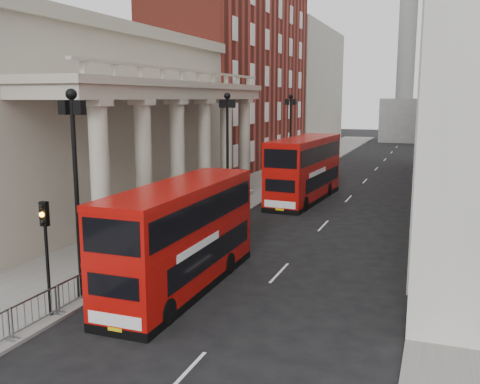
{
  "coord_description": "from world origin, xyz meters",
  "views": [
    {
      "loc": [
        12.67,
        -13.12,
        8.07
      ],
      "look_at": [
        2.95,
        12.89,
        3.18
      ],
      "focal_mm": 40.0,
      "sensor_mm": 36.0,
      "label": 1
    }
  ],
  "objects_px": {
    "traffic_light": "(45,237)",
    "bus_far": "(305,168)",
    "pedestrian_a": "(137,220)",
    "monument_column": "(406,54)",
    "bus_near": "(182,234)",
    "pedestrian_b": "(157,203)",
    "pedestrian_c": "(199,201)",
    "lamp_post_south": "(76,180)",
    "lamp_post_north": "(290,132)",
    "lamp_post_mid": "(227,146)"
  },
  "relations": [
    {
      "from": "lamp_post_mid",
      "to": "pedestrian_a",
      "type": "distance_m",
      "value": 8.13
    },
    {
      "from": "monument_column",
      "to": "pedestrian_a",
      "type": "xyz_separation_m",
      "value": [
        -9.93,
        -78.26,
        -15.04
      ]
    },
    {
      "from": "pedestrian_a",
      "to": "pedestrian_b",
      "type": "bearing_deg",
      "value": 86.43
    },
    {
      "from": "lamp_post_south",
      "to": "monument_column",
      "type": "bearing_deg",
      "value": 85.71
    },
    {
      "from": "pedestrian_c",
      "to": "monument_column",
      "type": "bearing_deg",
      "value": 84.78
    },
    {
      "from": "traffic_light",
      "to": "monument_column",
      "type": "bearing_deg",
      "value": 85.87
    },
    {
      "from": "lamp_post_south",
      "to": "pedestrian_c",
      "type": "height_order",
      "value": "lamp_post_south"
    },
    {
      "from": "pedestrian_c",
      "to": "traffic_light",
      "type": "bearing_deg",
      "value": -80.92
    },
    {
      "from": "lamp_post_south",
      "to": "lamp_post_north",
      "type": "height_order",
      "value": "same"
    },
    {
      "from": "monument_column",
      "to": "pedestrian_c",
      "type": "distance_m",
      "value": 73.94
    },
    {
      "from": "pedestrian_b",
      "to": "lamp_post_mid",
      "type": "bearing_deg",
      "value": -152.45
    },
    {
      "from": "monument_column",
      "to": "pedestrian_c",
      "type": "height_order",
      "value": "monument_column"
    },
    {
      "from": "pedestrian_b",
      "to": "pedestrian_c",
      "type": "relative_size",
      "value": 0.99
    },
    {
      "from": "monument_column",
      "to": "bus_near",
      "type": "height_order",
      "value": "monument_column"
    },
    {
      "from": "monument_column",
      "to": "pedestrian_c",
      "type": "relative_size",
      "value": 31.72
    },
    {
      "from": "lamp_post_north",
      "to": "pedestrian_c",
      "type": "distance_m",
      "value": 16.5
    },
    {
      "from": "monument_column",
      "to": "pedestrian_b",
      "type": "height_order",
      "value": "monument_column"
    },
    {
      "from": "bus_near",
      "to": "pedestrian_c",
      "type": "bearing_deg",
      "value": 111.7
    },
    {
      "from": "monument_column",
      "to": "pedestrian_b",
      "type": "xyz_separation_m",
      "value": [
        -11.33,
        -73.31,
        -15.02
      ]
    },
    {
      "from": "lamp_post_north",
      "to": "pedestrian_b",
      "type": "height_order",
      "value": "lamp_post_north"
    },
    {
      "from": "lamp_post_north",
      "to": "lamp_post_south",
      "type": "bearing_deg",
      "value": -90.0
    },
    {
      "from": "lamp_post_mid",
      "to": "pedestrian_b",
      "type": "relative_size",
      "value": 4.92
    },
    {
      "from": "lamp_post_mid",
      "to": "traffic_light",
      "type": "distance_m",
      "value": 18.11
    },
    {
      "from": "lamp_post_south",
      "to": "bus_far",
      "type": "distance_m",
      "value": 24.4
    },
    {
      "from": "pedestrian_b",
      "to": "bus_near",
      "type": "bearing_deg",
      "value": 135.56
    },
    {
      "from": "traffic_light",
      "to": "bus_far",
      "type": "distance_m",
      "value": 26.28
    },
    {
      "from": "lamp_post_north",
      "to": "bus_far",
      "type": "height_order",
      "value": "lamp_post_north"
    },
    {
      "from": "bus_near",
      "to": "pedestrian_c",
      "type": "height_order",
      "value": "bus_near"
    },
    {
      "from": "lamp_post_mid",
      "to": "lamp_post_north",
      "type": "relative_size",
      "value": 1.0
    },
    {
      "from": "pedestrian_a",
      "to": "monument_column",
      "type": "bearing_deg",
      "value": 63.44
    },
    {
      "from": "traffic_light",
      "to": "pedestrian_c",
      "type": "relative_size",
      "value": 2.52
    },
    {
      "from": "lamp_post_south",
      "to": "traffic_light",
      "type": "xyz_separation_m",
      "value": [
        0.1,
        -2.02,
        -1.8
      ]
    },
    {
      "from": "lamp_post_mid",
      "to": "pedestrian_a",
      "type": "relative_size",
      "value": 5.05
    },
    {
      "from": "lamp_post_south",
      "to": "lamp_post_north",
      "type": "relative_size",
      "value": 1.0
    },
    {
      "from": "bus_far",
      "to": "lamp_post_mid",
      "type": "bearing_deg",
      "value": -109.2
    },
    {
      "from": "bus_far",
      "to": "traffic_light",
      "type": "bearing_deg",
      "value": -93.62
    },
    {
      "from": "pedestrian_a",
      "to": "pedestrian_c",
      "type": "distance_m",
      "value": 6.5
    },
    {
      "from": "pedestrian_c",
      "to": "bus_near",
      "type": "bearing_deg",
      "value": -66.1
    },
    {
      "from": "pedestrian_b",
      "to": "lamp_post_south",
      "type": "bearing_deg",
      "value": 119.89
    },
    {
      "from": "monument_column",
      "to": "lamp_post_north",
      "type": "distance_m",
      "value": 57.46
    },
    {
      "from": "lamp_post_mid",
      "to": "lamp_post_north",
      "type": "height_order",
      "value": "same"
    },
    {
      "from": "pedestrian_c",
      "to": "lamp_post_south",
      "type": "bearing_deg",
      "value": -80.36
    },
    {
      "from": "bus_near",
      "to": "pedestrian_b",
      "type": "distance_m",
      "value": 14.56
    },
    {
      "from": "bus_near",
      "to": "pedestrian_a",
      "type": "relative_size",
      "value": 6.39
    },
    {
      "from": "lamp_post_south",
      "to": "bus_near",
      "type": "xyz_separation_m",
      "value": [
        3.27,
        2.61,
        -2.54
      ]
    },
    {
      "from": "lamp_post_south",
      "to": "pedestrian_c",
      "type": "bearing_deg",
      "value": 97.85
    },
    {
      "from": "lamp_post_mid",
      "to": "bus_near",
      "type": "distance_m",
      "value": 14.02
    },
    {
      "from": "lamp_post_north",
      "to": "pedestrian_a",
      "type": "relative_size",
      "value": 5.05
    },
    {
      "from": "bus_near",
      "to": "pedestrian_b",
      "type": "height_order",
      "value": "bus_near"
    },
    {
      "from": "lamp_post_mid",
      "to": "lamp_post_north",
      "type": "xyz_separation_m",
      "value": [
        0.0,
        16.0,
        0.0
      ]
    }
  ]
}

